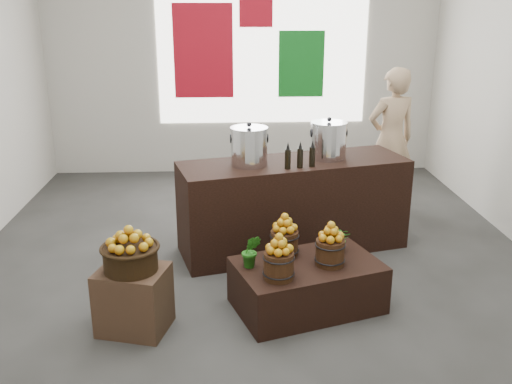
{
  "coord_description": "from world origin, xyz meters",
  "views": [
    {
      "loc": [
        -0.25,
        -5.43,
        2.61
      ],
      "look_at": [
        0.0,
        -0.4,
        0.93
      ],
      "focal_mm": 40.0,
      "sensor_mm": 36.0,
      "label": 1
    }
  ],
  "objects_px": {
    "display_table": "(307,285)",
    "stock_pot_center": "(328,141)",
    "stock_pot_left": "(249,147)",
    "counter": "(293,205)",
    "wicker_basket": "(131,259)",
    "shopper": "(391,139)",
    "crate": "(134,300)"
  },
  "relations": [
    {
      "from": "counter",
      "to": "stock_pot_center",
      "type": "bearing_deg",
      "value": 0.0
    },
    {
      "from": "display_table",
      "to": "stock_pot_left",
      "type": "height_order",
      "value": "stock_pot_left"
    },
    {
      "from": "stock_pot_left",
      "to": "display_table",
      "type": "bearing_deg",
      "value": -68.39
    },
    {
      "from": "stock_pot_left",
      "to": "stock_pot_center",
      "type": "distance_m",
      "value": 0.89
    },
    {
      "from": "stock_pot_left",
      "to": "shopper",
      "type": "relative_size",
      "value": 0.2
    },
    {
      "from": "crate",
      "to": "shopper",
      "type": "distance_m",
      "value": 4.13
    },
    {
      "from": "wicker_basket",
      "to": "crate",
      "type": "bearing_deg",
      "value": 0.0
    },
    {
      "from": "crate",
      "to": "counter",
      "type": "height_order",
      "value": "counter"
    },
    {
      "from": "counter",
      "to": "stock_pot_left",
      "type": "bearing_deg",
      "value": 180.0
    },
    {
      "from": "crate",
      "to": "stock_pot_center",
      "type": "height_order",
      "value": "stock_pot_center"
    },
    {
      "from": "counter",
      "to": "stock_pot_left",
      "type": "height_order",
      "value": "stock_pot_left"
    },
    {
      "from": "shopper",
      "to": "stock_pot_center",
      "type": "bearing_deg",
      "value": 33.72
    },
    {
      "from": "counter",
      "to": "stock_pot_center",
      "type": "relative_size",
      "value": 6.47
    },
    {
      "from": "crate",
      "to": "stock_pot_center",
      "type": "relative_size",
      "value": 1.44
    },
    {
      "from": "stock_pot_left",
      "to": "wicker_basket",
      "type": "bearing_deg",
      "value": -124.79
    },
    {
      "from": "display_table",
      "to": "stock_pot_left",
      "type": "bearing_deg",
      "value": 93.2
    },
    {
      "from": "wicker_basket",
      "to": "counter",
      "type": "distance_m",
      "value": 2.19
    },
    {
      "from": "display_table",
      "to": "stock_pot_center",
      "type": "distance_m",
      "value": 1.75
    },
    {
      "from": "wicker_basket",
      "to": "stock_pot_left",
      "type": "height_order",
      "value": "stock_pot_left"
    },
    {
      "from": "display_table",
      "to": "stock_pot_left",
      "type": "distance_m",
      "value": 1.6
    },
    {
      "from": "crate",
      "to": "display_table",
      "type": "relative_size",
      "value": 0.44
    },
    {
      "from": "stock_pot_left",
      "to": "shopper",
      "type": "bearing_deg",
      "value": 36.6
    },
    {
      "from": "crate",
      "to": "display_table",
      "type": "distance_m",
      "value": 1.51
    },
    {
      "from": "wicker_basket",
      "to": "shopper",
      "type": "relative_size",
      "value": 0.24
    },
    {
      "from": "counter",
      "to": "display_table",
      "type": "bearing_deg",
      "value": -105.43
    },
    {
      "from": "crate",
      "to": "wicker_basket",
      "type": "bearing_deg",
      "value": 0.0
    },
    {
      "from": "crate",
      "to": "stock_pot_center",
      "type": "xyz_separation_m",
      "value": [
        1.88,
        1.69,
        0.92
      ]
    },
    {
      "from": "stock_pot_left",
      "to": "shopper",
      "type": "distance_m",
      "value": 2.37
    },
    {
      "from": "display_table",
      "to": "shopper",
      "type": "height_order",
      "value": "shopper"
    },
    {
      "from": "shopper",
      "to": "wicker_basket",
      "type": "bearing_deg",
      "value": 29.45
    },
    {
      "from": "display_table",
      "to": "stock_pot_left",
      "type": "xyz_separation_m",
      "value": [
        -0.47,
        1.18,
        0.97
      ]
    },
    {
      "from": "wicker_basket",
      "to": "shopper",
      "type": "height_order",
      "value": "shopper"
    }
  ]
}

